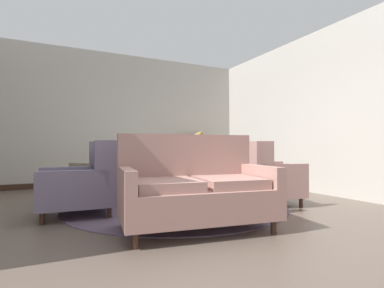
{
  "coord_description": "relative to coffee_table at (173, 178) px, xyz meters",
  "views": [
    {
      "loc": [
        -1.73,
        -3.79,
        0.87
      ],
      "look_at": [
        0.39,
        0.55,
        0.93
      ],
      "focal_mm": 27.63,
      "sensor_mm": 36.0,
      "label": 1
    }
  ],
  "objects": [
    {
      "name": "ground",
      "position": [
        0.03,
        -0.34,
        -0.41
      ],
      "size": [
        9.16,
        9.16,
        0.0
      ],
      "primitive_type": "plane",
      "color": "brown"
    },
    {
      "name": "wall_right",
      "position": [
        2.94,
        0.65,
        1.13
      ],
      "size": [
        0.08,
        4.58,
        3.1
      ],
      "primitive_type": "cube",
      "color": "#BCB7AD",
      "rests_on": "ground"
    },
    {
      "name": "armchair_near_window",
      "position": [
        -1.29,
        -0.07,
        -0.01
      ],
      "size": [
        0.93,
        0.86,
        0.96
      ],
      "rotation": [
        0.0,
        0.0,
        4.67
      ],
      "color": "slate",
      "rests_on": "ground"
    },
    {
      "name": "side_table",
      "position": [
        1.43,
        0.71,
        0.01
      ],
      "size": [
        0.49,
        0.49,
        0.7
      ],
      "color": "#382319",
      "rests_on": "ground"
    },
    {
      "name": "armchair_far_left",
      "position": [
        -0.73,
        0.86,
        -0.0
      ],
      "size": [
        1.23,
        1.24,
        0.98
      ],
      "rotation": [
        0.0,
        0.0,
        3.84
      ],
      "color": "gray",
      "rests_on": "ground"
    },
    {
      "name": "wall_back",
      "position": [
        0.03,
        2.94,
        1.13
      ],
      "size": [
        5.97,
        0.08,
        3.1
      ],
      "primitive_type": "cube",
      "color": "#BCB7AD",
      "rests_on": "ground"
    },
    {
      "name": "armchair_near_sideboard",
      "position": [
        0.85,
        1.0,
        0.02
      ],
      "size": [
        1.11,
        1.09,
        1.0
      ],
      "rotation": [
        0.0,
        0.0,
        2.65
      ],
      "color": "gray",
      "rests_on": "ground"
    },
    {
      "name": "baseboard_back",
      "position": [
        0.03,
        2.88,
        -0.35
      ],
      "size": [
        5.81,
        0.03,
        0.12
      ],
      "primitive_type": "cube",
      "color": "#382319",
      "rests_on": "ground"
    },
    {
      "name": "coffee_table",
      "position": [
        0.0,
        0.0,
        0.0
      ],
      "size": [
        1.0,
        1.0,
        0.49
      ],
      "color": "#382319",
      "rests_on": "ground"
    },
    {
      "name": "gramophone",
      "position": [
        1.79,
        2.55,
        0.75
      ],
      "size": [
        0.39,
        0.48,
        0.51
      ],
      "color": "#382319",
      "rests_on": "sideboard"
    },
    {
      "name": "porcelain_vase",
      "position": [
        -0.06,
        0.05,
        0.24
      ],
      "size": [
        0.16,
        0.16,
        0.39
      ],
      "color": "#384C93",
      "rests_on": "coffee_table"
    },
    {
      "name": "settee",
      "position": [
        -0.27,
        -1.3,
        0.0
      ],
      "size": [
        1.68,
        1.08,
        1.02
      ],
      "rotation": [
        0.0,
        0.0,
        -0.13
      ],
      "color": "tan",
      "rests_on": "ground"
    },
    {
      "name": "armchair_beside_settee",
      "position": [
        1.32,
        -0.53,
        0.0
      ],
      "size": [
        0.99,
        1.02,
        0.96
      ],
      "rotation": [
        0.0,
        0.0,
        7.6
      ],
      "color": "tan",
      "rests_on": "ground"
    },
    {
      "name": "sideboard",
      "position": [
        1.74,
        2.64,
        0.11
      ],
      "size": [
        1.07,
        0.43,
        1.17
      ],
      "color": "#382319",
      "rests_on": "ground"
    },
    {
      "name": "area_rug",
      "position": [
        0.03,
        -0.04,
        -0.41
      ],
      "size": [
        3.23,
        3.23,
        0.01
      ],
      "primitive_type": "cylinder",
      "color": "#5B4C60",
      "rests_on": "ground"
    }
  ]
}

